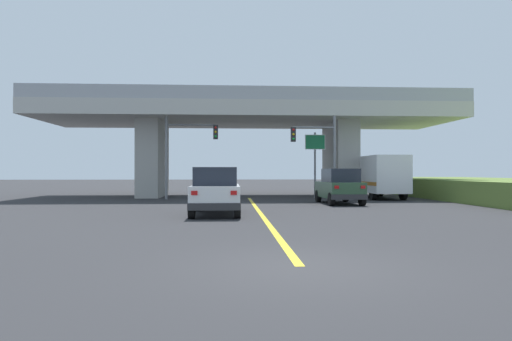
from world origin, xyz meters
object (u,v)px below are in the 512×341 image
Objects in this scene: suv_crossing at (339,186)px; box_truck at (378,176)px; traffic_signal_farside at (184,145)px; traffic_signal_nearside at (320,147)px; suv_lead at (216,191)px; highway_sign at (315,150)px.

box_truck is (4.04, 5.21, 0.54)m from suv_crossing.
traffic_signal_farside is (-13.41, -0.26, 2.08)m from box_truck.
traffic_signal_farside is (-9.04, 0.96, 0.14)m from traffic_signal_nearside.
suv_crossing is (6.89, 6.23, -0.00)m from suv_lead.
box_truck is (10.93, 11.43, 0.54)m from suv_lead.
suv_lead is 0.81× the size of traffic_signal_farside.
highway_sign is at bearing 170.89° from box_truck.
suv_lead is 14.01m from highway_sign.
traffic_signal_farside reaches higher than traffic_signal_nearside.
box_truck is at bearing 46.29° from suv_lead.
suv_crossing is at bearing -87.25° from highway_sign.
box_truck is at bearing 50.52° from suv_crossing.
traffic_signal_nearside reaches higher than suv_crossing.
traffic_signal_farside is at bearing -178.88° from box_truck.
suv_crossing is at bearing -85.23° from traffic_signal_nearside.
traffic_signal_nearside is at bearing -91.46° from highway_sign.
suv_lead is 1.04× the size of suv_crossing.
suv_lead is 0.99× the size of highway_sign.
suv_lead is at bearing -118.60° from highway_sign.
suv_lead is at bearing -133.71° from box_truck.
suv_crossing is 6.36m from highway_sign.
traffic_signal_nearside reaches higher than box_truck.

